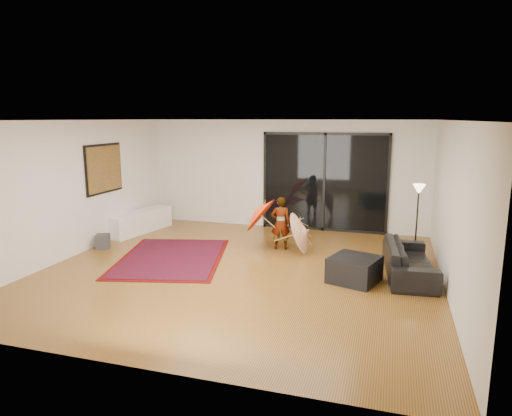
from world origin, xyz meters
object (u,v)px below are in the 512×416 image
at_px(media_console, 140,222).
at_px(child, 281,223).
at_px(sofa, 409,260).
at_px(ottoman, 354,269).

xyz_separation_m(media_console, child, (3.63, -0.44, 0.31)).
height_order(sofa, ottoman, sofa).
relative_size(media_console, sofa, 0.94).
bearing_deg(sofa, media_console, 71.82).
bearing_deg(sofa, child, 63.92).
bearing_deg(ottoman, child, 137.11).
bearing_deg(media_console, sofa, -1.50).
height_order(media_console, sofa, sofa).
xyz_separation_m(sofa, ottoman, (-0.90, -0.58, -0.07)).
height_order(ottoman, child, child).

